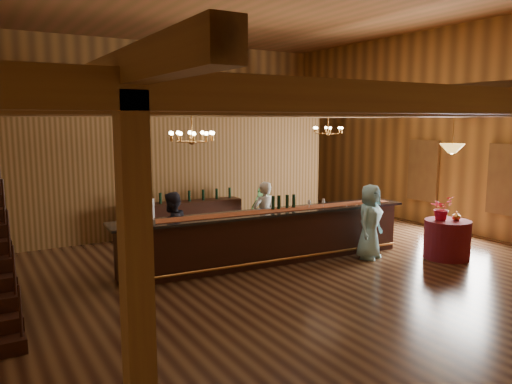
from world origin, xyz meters
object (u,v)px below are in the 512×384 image
round_table (447,239)px  floor_plant (258,208)px  beverage_dispenser (147,207)px  pendant_lamp (452,148)px  staff_second (172,230)px  tasting_bar (268,237)px  guest (370,222)px  chandelier_right (328,130)px  raffle_drum (370,195)px  chandelier_left (192,136)px  backbar_shelf (183,219)px  bartender (264,217)px

round_table → floor_plant: size_ratio=0.74×
beverage_dispenser → floor_plant: size_ratio=0.46×
pendant_lamp → staff_second: bearing=155.7°
beverage_dispenser → tasting_bar: bearing=-4.9°
staff_second → guest: bearing=121.2°
staff_second → guest: guest is taller
round_table → staff_second: bearing=155.7°
beverage_dispenser → chandelier_right: chandelier_right is taller
raffle_drum → pendant_lamp: size_ratio=0.38×
chandelier_left → pendant_lamp: bearing=-13.4°
backbar_shelf → guest: (2.67, -4.10, 0.37)m
round_table → tasting_bar: bearing=154.3°
bartender → staff_second: (-2.24, -0.07, -0.03)m
pendant_lamp → staff_second: size_ratio=0.58×
chandelier_left → chandelier_right: size_ratio=1.00×
raffle_drum → backbar_shelf: 4.82m
raffle_drum → staff_second: bearing=168.1°
pendant_lamp → floor_plant: pendant_lamp is taller
raffle_drum → floor_plant: bearing=114.5°
raffle_drum → bartender: 2.52m
round_table → beverage_dispenser: bearing=162.5°
raffle_drum → chandelier_right: chandelier_right is taller
chandelier_left → pendant_lamp: size_ratio=0.89×
round_table → chandelier_right: (-0.59, 3.45, 2.32)m
chandelier_left → chandelier_right: 5.28m
tasting_bar → chandelier_left: (-1.88, -0.42, 2.15)m
tasting_bar → chandelier_left: size_ratio=8.30×
chandelier_right → guest: size_ratio=0.49×
raffle_drum → bartender: size_ratio=0.21×
staff_second → floor_plant: staff_second is taller
staff_second → pendant_lamp: bearing=118.8°
chandelier_left → floor_plant: bearing=43.6°
raffle_drum → round_table: bearing=-58.7°
chandelier_right → bartender: bearing=-159.9°
beverage_dispenser → pendant_lamp: 6.44m
bartender → beverage_dispenser: bearing=5.7°
chandelier_left → tasting_bar: bearing=12.4°
backbar_shelf → chandelier_left: 4.50m
floor_plant → guest: bearing=-78.0°
backbar_shelf → round_table: bearing=-46.9°
backbar_shelf → floor_plant: 2.04m
tasting_bar → backbar_shelf: (-0.61, 3.26, -0.11)m
raffle_drum → staff_second: 4.62m
tasting_bar → bartender: size_ratio=4.10×
tasting_bar → floor_plant: floor_plant is taller
chandelier_right → staff_second: bearing=-168.1°
beverage_dispenser → staff_second: size_ratio=0.39×
chandelier_left → staff_second: chandelier_left is taller
beverage_dispenser → floor_plant: bearing=32.1°
round_table → pendant_lamp: (0.00, 0.00, 1.98)m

